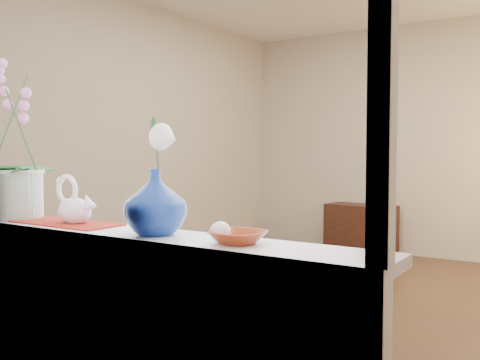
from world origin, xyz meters
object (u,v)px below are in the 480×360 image
Objects in this scene: orchid_pot at (15,138)px; blue_vase at (155,197)px; side_table at (361,229)px; swan at (75,201)px; paperweight at (220,232)px; amber_dish at (238,238)px.

blue_vase is at bearing -0.15° from orchid_pot.
orchid_pot is 4.74m from side_table.
orchid_pot is 0.44m from swan.
orchid_pot is 10.33× the size of paperweight.
blue_vase reaches higher than swan.
swan reaches higher than paperweight.
swan is 0.83× the size of blue_vase.
paperweight is 4.85m from side_table.
amber_dish is at bearing 0.10° from blue_vase.
side_table is (-1.32, 4.63, -0.64)m from amber_dish.
orchid_pot reaches higher than blue_vase.
swan is at bearing 177.12° from paperweight.
paperweight reaches higher than amber_dish.
blue_vase reaches higher than paperweight.
orchid_pot is 0.86m from blue_vase.
swan is 1.53× the size of amber_dish.
orchid_pot is 3.17× the size of swan.
blue_vase reaches higher than amber_dish.
swan is at bearing 4.43° from orchid_pot.
orchid_pot is at bearing 179.85° from blue_vase.
blue_vase is 4.79m from side_table.
orchid_pot is at bearing 171.22° from swan.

